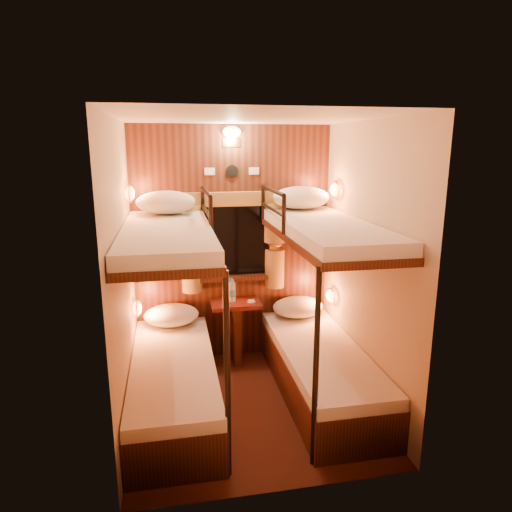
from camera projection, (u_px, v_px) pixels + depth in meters
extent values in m
plane|color=#33160E|center=(251.00, 404.00, 3.97)|extent=(2.10, 2.10, 0.00)
plane|color=silver|center=(250.00, 117.00, 3.41)|extent=(2.10, 2.10, 0.00)
plane|color=#C6B293|center=(232.00, 245.00, 4.70)|extent=(2.40, 0.00, 2.40)
plane|color=#C6B293|center=(281.00, 319.00, 2.69)|extent=(2.40, 0.00, 2.40)
plane|color=#C6B293|center=(123.00, 278.00, 3.51)|extent=(0.00, 2.40, 2.40)
plane|color=#C6B293|center=(366.00, 266.00, 3.87)|extent=(0.00, 2.40, 2.40)
cube|color=black|center=(233.00, 245.00, 4.68)|extent=(2.00, 0.03, 2.40)
cube|color=black|center=(174.00, 389.00, 3.88)|extent=(0.70, 1.90, 0.35)
cube|color=white|center=(173.00, 365.00, 3.83)|extent=(0.68, 1.88, 0.10)
cube|color=black|center=(167.00, 243.00, 3.58)|extent=(0.70, 1.90, 0.06)
cube|color=white|center=(167.00, 233.00, 3.56)|extent=(0.68, 1.88, 0.10)
cylinder|color=black|center=(227.00, 378.00, 2.96)|extent=(0.04, 0.04, 1.45)
cylinder|color=black|center=(203.00, 204.00, 4.44)|extent=(0.04, 0.04, 0.32)
cylinder|color=black|center=(211.00, 217.00, 3.63)|extent=(0.04, 0.04, 0.32)
cylinder|color=black|center=(206.00, 192.00, 4.00)|extent=(0.04, 0.85, 0.04)
cylinder|color=black|center=(206.00, 211.00, 4.04)|extent=(0.03, 0.85, 0.03)
cube|color=black|center=(320.00, 375.00, 4.12)|extent=(0.70, 1.90, 0.35)
cube|color=white|center=(321.00, 352.00, 4.07)|extent=(0.68, 1.88, 0.10)
cube|color=black|center=(325.00, 237.00, 3.82)|extent=(0.70, 1.90, 0.06)
cube|color=white|center=(325.00, 227.00, 3.80)|extent=(0.68, 1.88, 0.10)
cylinder|color=black|center=(316.00, 370.00, 3.07)|extent=(0.04, 0.04, 1.45)
cylinder|color=black|center=(263.00, 203.00, 4.55)|extent=(0.04, 0.04, 0.32)
cylinder|color=black|center=(284.00, 215.00, 3.74)|extent=(0.04, 0.04, 0.32)
cylinder|color=black|center=(273.00, 191.00, 4.11)|extent=(0.04, 0.85, 0.04)
cylinder|color=black|center=(272.00, 209.00, 4.15)|extent=(0.03, 0.85, 0.03)
cube|color=black|center=(233.00, 241.00, 4.65)|extent=(0.98, 0.02, 0.78)
cube|color=black|center=(233.00, 241.00, 4.64)|extent=(0.90, 0.01, 0.70)
cube|color=black|center=(234.00, 278.00, 4.70)|extent=(1.00, 0.12, 0.04)
cube|color=olive|center=(233.00, 199.00, 4.52)|extent=(1.10, 0.06, 0.14)
cylinder|color=olive|center=(190.00, 225.00, 4.49)|extent=(0.22, 0.22, 0.40)
cylinder|color=olive|center=(191.00, 248.00, 4.54)|extent=(0.11, 0.11, 0.12)
cylinder|color=olive|center=(192.00, 272.00, 4.60)|extent=(0.20, 0.20, 0.40)
torus|color=#CB843B|center=(191.00, 248.00, 4.54)|extent=(0.14, 0.14, 0.02)
cylinder|color=olive|center=(275.00, 223.00, 4.64)|extent=(0.22, 0.22, 0.40)
cylinder|color=olive|center=(275.00, 245.00, 4.70)|extent=(0.11, 0.11, 0.12)
cylinder|color=olive|center=(275.00, 268.00, 4.76)|extent=(0.20, 0.20, 0.40)
torus|color=#CB843B|center=(275.00, 245.00, 4.70)|extent=(0.14, 0.14, 0.02)
cylinder|color=black|center=(232.00, 171.00, 4.49)|extent=(0.12, 0.02, 0.12)
cube|color=silver|center=(210.00, 171.00, 4.45)|extent=(0.10, 0.01, 0.07)
cube|color=silver|center=(254.00, 171.00, 4.53)|extent=(0.10, 0.01, 0.07)
cube|color=#CB843B|center=(232.00, 143.00, 4.42)|extent=(0.18, 0.01, 0.08)
ellipsoid|color=#FFCC8C|center=(232.00, 132.00, 4.38)|extent=(0.18, 0.09, 0.11)
ellipsoid|color=orange|center=(138.00, 308.00, 4.30)|extent=(0.08, 0.20, 0.13)
torus|color=#CB843B|center=(138.00, 308.00, 4.30)|extent=(0.02, 0.17, 0.17)
ellipsoid|color=orange|center=(130.00, 194.00, 4.05)|extent=(0.08, 0.20, 0.13)
torus|color=#CB843B|center=(130.00, 194.00, 4.05)|extent=(0.02, 0.17, 0.17)
ellipsoid|color=orange|center=(331.00, 296.00, 4.65)|extent=(0.08, 0.20, 0.13)
torus|color=#CB843B|center=(331.00, 296.00, 4.65)|extent=(0.02, 0.17, 0.17)
ellipsoid|color=orange|center=(335.00, 190.00, 4.40)|extent=(0.08, 0.20, 0.13)
torus|color=#CB843B|center=(335.00, 190.00, 4.40)|extent=(0.02, 0.17, 0.17)
cube|color=#511512|center=(236.00, 304.00, 4.64)|extent=(0.50, 0.34, 0.04)
cube|color=black|center=(236.00, 333.00, 4.71)|extent=(0.08, 0.30, 0.61)
cube|color=#660F0D|center=(236.00, 302.00, 4.63)|extent=(0.30, 0.34, 0.01)
cylinder|color=#99BFE5|center=(232.00, 292.00, 4.61)|extent=(0.06, 0.06, 0.20)
cylinder|color=#416FC5|center=(232.00, 293.00, 4.62)|extent=(0.07, 0.07, 0.07)
cylinder|color=#416FC5|center=(232.00, 281.00, 4.59)|extent=(0.04, 0.04, 0.03)
cylinder|color=#99BFE5|center=(231.00, 292.00, 4.61)|extent=(0.07, 0.07, 0.21)
cylinder|color=#416FC5|center=(231.00, 293.00, 4.61)|extent=(0.07, 0.07, 0.07)
cylinder|color=#416FC5|center=(231.00, 280.00, 4.58)|extent=(0.04, 0.04, 0.03)
cube|color=silver|center=(251.00, 302.00, 4.62)|extent=(0.09, 0.08, 0.01)
cube|color=silver|center=(251.00, 300.00, 4.67)|extent=(0.07, 0.06, 0.01)
ellipsoid|color=white|center=(171.00, 315.00, 4.51)|extent=(0.54, 0.39, 0.21)
ellipsoid|color=white|center=(298.00, 307.00, 4.74)|extent=(0.53, 0.38, 0.21)
ellipsoid|color=white|center=(166.00, 202.00, 4.14)|extent=(0.54, 0.38, 0.21)
ellipsoid|color=white|center=(301.00, 198.00, 4.46)|extent=(0.57, 0.41, 0.22)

